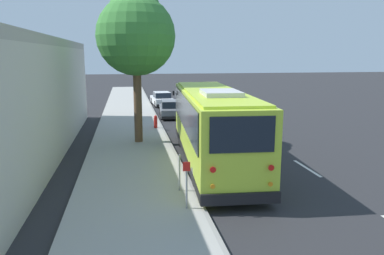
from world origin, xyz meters
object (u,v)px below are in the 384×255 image
object	(u,v)px
sign_post_far	(180,173)
fire_hydrant	(156,122)
parked_sedan_gray	(171,109)
street_tree	(136,31)
shuttle_bus	(212,122)
parked_sedan_white	(162,99)
sign_post_near	(187,185)

from	to	relation	value
sign_post_far	fire_hydrant	xyz separation A→B (m)	(11.35, -0.08, -0.23)
parked_sedan_gray	street_tree	xyz separation A→B (m)	(-8.56, 2.77, 5.33)
sign_post_far	street_tree	bearing A→B (deg)	8.11
parked_sedan_gray	street_tree	distance (m)	10.46
shuttle_bus	fire_hydrant	bearing A→B (deg)	17.20
street_tree	fire_hydrant	bearing A→B (deg)	-18.62
shuttle_bus	parked_sedan_gray	distance (m)	12.87
street_tree	sign_post_far	bearing A→B (deg)	-171.89
parked_sedan_white	shuttle_bus	bearing A→B (deg)	177.50
shuttle_bus	parked_sedan_white	bearing A→B (deg)	4.71
sign_post_near	sign_post_far	world-z (taller)	sign_post_near
parked_sedan_gray	sign_post_near	bearing A→B (deg)	177.78
parked_sedan_white	parked_sedan_gray	bearing A→B (deg)	176.97
parked_sedan_white	sign_post_near	bearing A→B (deg)	172.77
shuttle_bus	sign_post_far	size ratio (longest dim) A/B	8.78
sign_post_near	parked_sedan_white	bearing A→B (deg)	-3.70
shuttle_bus	street_tree	world-z (taller)	street_tree
street_tree	sign_post_far	world-z (taller)	street_tree
parked_sedan_gray	parked_sedan_white	world-z (taller)	parked_sedan_white
parked_sedan_gray	sign_post_far	xyz separation A→B (m)	(-16.38, 1.65, 0.20)
shuttle_bus	fire_hydrant	distance (m)	8.10
parked_sedan_white	sign_post_far	bearing A→B (deg)	172.53
parked_sedan_gray	fire_hydrant	bearing A→B (deg)	165.66
street_tree	sign_post_near	size ratio (longest dim) A/B	5.62
parked_sedan_gray	sign_post_near	size ratio (longest dim) A/B	2.93
parked_sedan_white	fire_hydrant	xyz separation A→B (m)	(-11.81, 1.52, -0.04)
street_tree	sign_post_far	xyz separation A→B (m)	(-7.81, -1.11, -5.13)
street_tree	parked_sedan_white	bearing A→B (deg)	-10.01
shuttle_bus	street_tree	xyz separation A→B (m)	(4.24, 3.06, 4.09)
sign_post_far	shuttle_bus	bearing A→B (deg)	-28.59
street_tree	sign_post_near	xyz separation A→B (m)	(-9.33, -1.11, -5.02)
sign_post_near	sign_post_far	xyz separation A→B (m)	(1.52, 0.00, -0.11)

